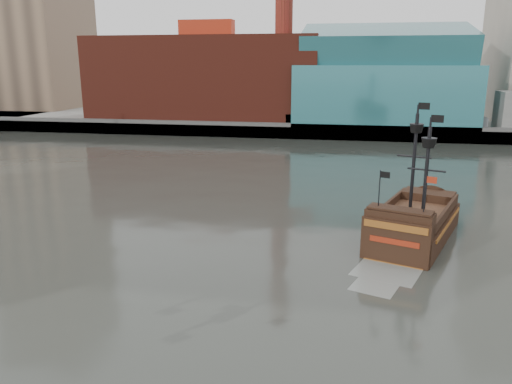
# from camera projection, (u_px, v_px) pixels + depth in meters

# --- Properties ---
(ground) EXTENTS (400.00, 400.00, 0.00)m
(ground) POSITION_uv_depth(u_px,v_px,m) (240.00, 332.00, 23.67)
(ground) COLOR #2C2E29
(ground) RESTS_ON ground
(promenade_far) EXTENTS (220.00, 60.00, 2.00)m
(promenade_far) POSITION_uv_depth(u_px,v_px,m) (329.00, 116.00, 110.93)
(promenade_far) COLOR slate
(promenade_far) RESTS_ON ground
(seawall) EXTENTS (220.00, 1.00, 2.60)m
(seawall) POSITION_uv_depth(u_px,v_px,m) (321.00, 132.00, 82.79)
(seawall) COLOR #4C4C49
(seawall) RESTS_ON ground
(pirate_ship) EXTENTS (8.51, 14.43, 10.37)m
(pirate_ship) POSITION_uv_depth(u_px,v_px,m) (414.00, 227.00, 35.78)
(pirate_ship) COLOR black
(pirate_ship) RESTS_ON ground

